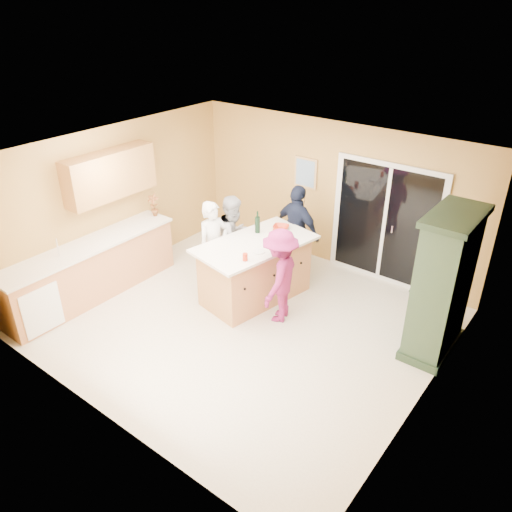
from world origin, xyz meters
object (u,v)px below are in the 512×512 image
Objects in this scene: woman_grey at (234,238)px; woman_magenta at (280,276)px; green_hutch at (442,287)px; woman_white at (214,247)px; woman_navy at (297,231)px; kitchen_island at (255,272)px.

woman_grey is 1.02× the size of woman_magenta.
green_hutch is 1.33× the size of woman_white.
woman_navy is 1.10× the size of woman_magenta.
woman_navy is (-2.71, 0.63, -0.19)m from green_hutch.
woman_white is 0.49m from woman_grey.
woman_white reaches higher than woman_magenta.
woman_navy is at bearing 96.82° from kitchen_island.
green_hutch is 1.37× the size of woman_grey.
woman_grey is (0.03, 0.49, -0.02)m from woman_white.
green_hutch is at bearing 92.77° from woman_magenta.
woman_white is (-3.50, -0.64, -0.23)m from green_hutch.
green_hutch is 1.40× the size of woman_magenta.
green_hutch reaches higher than woman_white.
kitchen_island is 0.79m from woman_grey.
green_hutch reaches higher than woman_grey.
kitchen_island is 0.75m from woman_magenta.
green_hutch is at bearing 20.23° from kitchen_island.
green_hutch reaches higher than woman_navy.
woman_white is 1.05× the size of woman_magenta.
woman_grey is (-0.68, 0.29, 0.29)m from kitchen_island.
kitchen_island is 1.36× the size of woman_grey.
woman_grey is at bearing -127.82° from woman_magenta.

